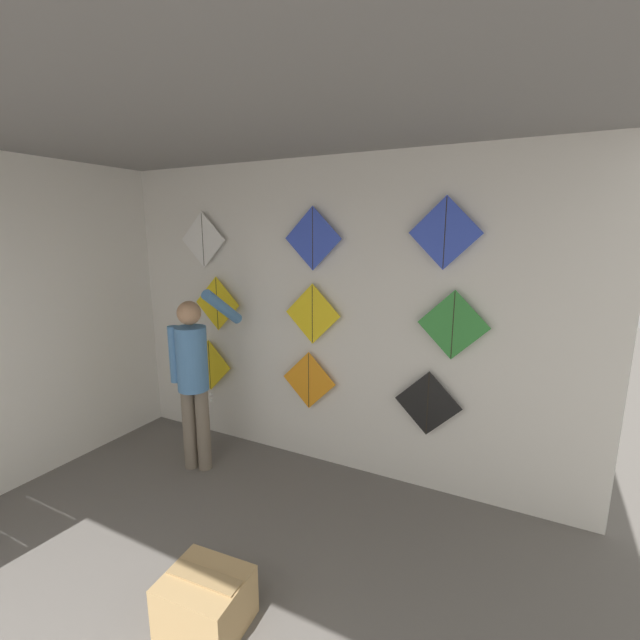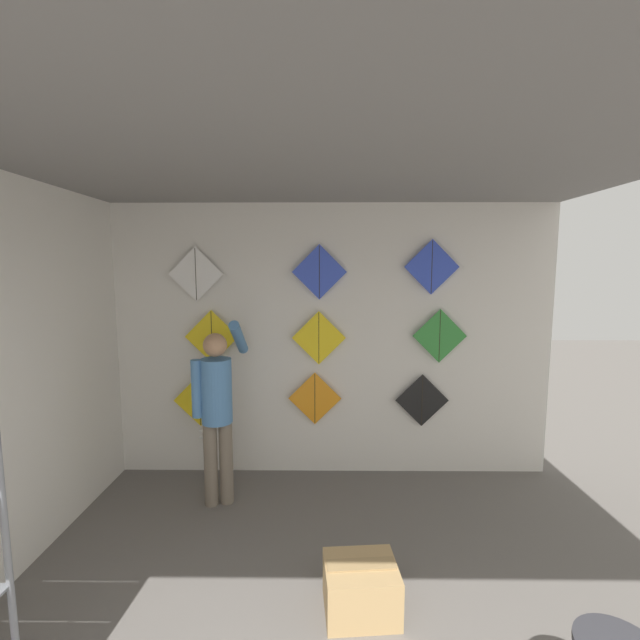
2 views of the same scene
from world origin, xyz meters
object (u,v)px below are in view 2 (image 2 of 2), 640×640
(kite_1, at_px, (315,398))
(kite_0, at_px, (200,403))
(cardboard_box, at_px, (361,588))
(kite_3, at_px, (212,337))
(kite_2, at_px, (422,400))
(kite_6, at_px, (196,274))
(kite_4, at_px, (319,338))
(kite_7, at_px, (319,272))
(kite_5, at_px, (440,336))
(shopkeeper, at_px, (217,403))
(kite_8, at_px, (432,267))

(kite_1, bearing_deg, kite_0, -179.97)
(cardboard_box, bearing_deg, kite_3, 127.10)
(kite_2, relative_size, kite_6, 1.00)
(kite_4, height_order, kite_7, kite_7)
(kite_4, distance_m, kite_6, 1.39)
(kite_0, bearing_deg, kite_6, 19.63)
(kite_1, height_order, kite_4, kite_4)
(kite_2, bearing_deg, kite_1, 180.00)
(kite_2, height_order, kite_5, kite_5)
(kite_7, bearing_deg, shopkeeper, -147.95)
(shopkeeper, height_order, kite_3, kite_3)
(shopkeeper, bearing_deg, kite_4, 16.26)
(kite_1, xyz_separation_m, kite_5, (1.27, 0.00, 0.66))
(cardboard_box, distance_m, kite_2, 2.08)
(cardboard_box, relative_size, kite_7, 0.87)
(kite_7, bearing_deg, kite_5, 0.00)
(kite_0, bearing_deg, kite_2, 0.02)
(kite_6, bearing_deg, kite_8, 0.00)
(cardboard_box, height_order, kite_8, kite_8)
(kite_1, bearing_deg, kite_8, 0.00)
(kite_6, bearing_deg, kite_1, 0.00)
(kite_4, relative_size, kite_6, 1.00)
(cardboard_box, xyz_separation_m, kite_0, (-1.52, 1.82, 0.61))
(kite_6, bearing_deg, shopkeeper, -60.50)
(shopkeeper, distance_m, kite_5, 2.27)
(kite_2, relative_size, kite_5, 1.00)
(kite_3, height_order, kite_4, kite_3)
(shopkeeper, height_order, kite_4, kite_4)
(kite_1, relative_size, kite_3, 1.00)
(kite_0, height_order, kite_1, kite_1)
(cardboard_box, relative_size, kite_6, 0.87)
(cardboard_box, height_order, kite_2, kite_2)
(kite_1, bearing_deg, kite_2, 0.00)
(cardboard_box, bearing_deg, kite_8, 65.31)
(kite_3, bearing_deg, kite_7, 0.00)
(cardboard_box, height_order, kite_5, kite_5)
(kite_0, distance_m, kite_7, 1.83)
(cardboard_box, bearing_deg, kite_1, 100.19)
(kite_4, xyz_separation_m, kite_6, (-1.23, 0.00, 0.64))
(cardboard_box, xyz_separation_m, kite_8, (0.84, 1.82, 2.01))
(cardboard_box, bearing_deg, kite_0, 129.86)
(kite_1, xyz_separation_m, kite_3, (-1.05, 0.00, 0.64))
(kite_2, xyz_separation_m, kite_5, (0.16, 0.00, 0.67))
(cardboard_box, xyz_separation_m, kite_7, (-0.28, 1.82, 1.96))
(kite_2, xyz_separation_m, kite_3, (-2.16, 0.00, 0.66))
(cardboard_box, distance_m, kite_3, 2.63)
(kite_3, xyz_separation_m, kite_6, (-0.14, 0.00, 0.63))
(kite_7, bearing_deg, kite_3, 180.00)
(kite_1, bearing_deg, kite_5, 0.00)
(kite_1, height_order, kite_3, kite_3)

